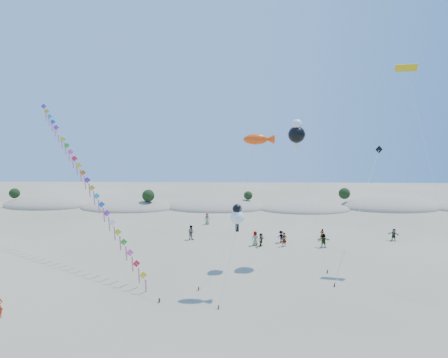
{
  "coord_description": "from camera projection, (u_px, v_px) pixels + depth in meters",
  "views": [
    {
      "loc": [
        3.06,
        -22.48,
        13.8
      ],
      "look_at": [
        2.25,
        14.0,
        9.22
      ],
      "focal_mm": 30.0,
      "sensor_mm": 36.0,
      "label": 1
    }
  ],
  "objects": [
    {
      "name": "cartoon_kite_low",
      "position": [
        237.0,
        215.0,
        37.73
      ],
      "size": [
        4.2,
        6.46,
        6.61
      ],
      "color": "#3F2D1E",
      "rests_on": "ground"
    },
    {
      "name": "dune_ridge",
      "position": [
        221.0,
        207.0,
        68.83
      ],
      "size": [
        145.3,
        11.49,
        5.57
      ],
      "color": "gray",
      "rests_on": "ground"
    },
    {
      "name": "cartoon_kite_high",
      "position": [
        297.0,
        133.0,
        39.64
      ],
      "size": [
        3.65,
        5.42,
        15.18
      ],
      "color": "#3F2D1E",
      "rests_on": "ground"
    },
    {
      "name": "kite_train",
      "position": [
        83.0,
        174.0,
        40.92
      ],
      "size": [
        19.91,
        21.44,
        18.21
      ],
      "color": "#3F2D1E",
      "rests_on": "ground"
    },
    {
      "name": "ground",
      "position": [
        184.0,
        348.0,
        24.09
      ],
      "size": [
        160.0,
        160.0,
        0.0
      ],
      "primitive_type": "plane",
      "color": "#85775C",
      "rests_on": "ground"
    },
    {
      "name": "beachgoers",
      "position": [
        276.0,
        235.0,
        47.45
      ],
      "size": [
        27.31,
        11.86,
        1.86
      ],
      "color": "slate",
      "rests_on": "ground"
    },
    {
      "name": "fish_kite",
      "position": [
        259.0,
        140.0,
        32.7
      ],
      "size": [
        4.77,
        5.62,
        13.66
      ],
      "color": "#3F2D1E",
      "rests_on": "ground"
    },
    {
      "name": "dark_kite",
      "position": [
        368.0,
        183.0,
        41.93
      ],
      "size": [
        9.18,
        13.85,
        12.2
      ],
      "color": "#3F2D1E",
      "rests_on": "ground"
    },
    {
      "name": "parafoil_kite",
      "position": [
        407.0,
        72.0,
        38.31
      ],
      "size": [
        2.15,
        13.11,
        20.77
      ],
      "color": "#3F2D1E",
      "rests_on": "ground"
    }
  ]
}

